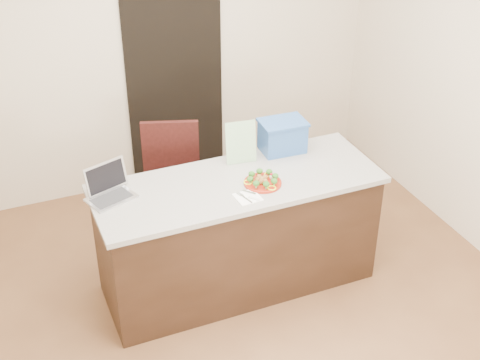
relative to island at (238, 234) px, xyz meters
name	(u,v)px	position (x,y,z in m)	size (l,w,h in m)	color
ground	(251,302)	(0.00, -0.25, -0.46)	(4.00, 4.00, 0.00)	brown
room_shell	(253,105)	(0.00, -0.25, 1.16)	(4.00, 4.00, 4.00)	white
doorway	(175,80)	(0.10, 1.73, 0.54)	(0.90, 0.02, 2.00)	black
island	(238,234)	(0.00, 0.00, 0.00)	(2.06, 0.76, 0.92)	black
plate	(263,183)	(0.15, -0.10, 0.47)	(0.27, 0.27, 0.02)	#99200D
meatballs	(262,180)	(0.14, -0.10, 0.49)	(0.10, 0.11, 0.04)	olive
broccoli	(263,178)	(0.15, -0.10, 0.51)	(0.23, 0.23, 0.04)	#1E5015
pepper_rings	(263,182)	(0.15, -0.10, 0.48)	(0.24, 0.23, 0.01)	#F9FE1A
napkin	(248,197)	(-0.02, -0.22, 0.46)	(0.16, 0.16, 0.01)	white
fork	(244,196)	(-0.04, -0.21, 0.47)	(0.04, 0.16, 0.00)	#ADACB1
knife	(253,197)	(0.01, -0.24, 0.47)	(0.08, 0.17, 0.01)	silver
yogurt_bottle	(271,178)	(0.22, -0.09, 0.48)	(0.03, 0.03, 0.06)	white
laptop	(109,188)	(-0.88, 0.17, 0.52)	(0.36, 0.34, 0.22)	#B5B5BA
leaflet	(241,142)	(0.13, 0.25, 0.62)	(0.23, 0.00, 0.32)	silver
blue_box	(282,136)	(0.49, 0.29, 0.58)	(0.35, 0.26, 0.25)	#295294
chair	(176,177)	(-0.23, 0.75, 0.13)	(0.58, 0.59, 1.04)	#381310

